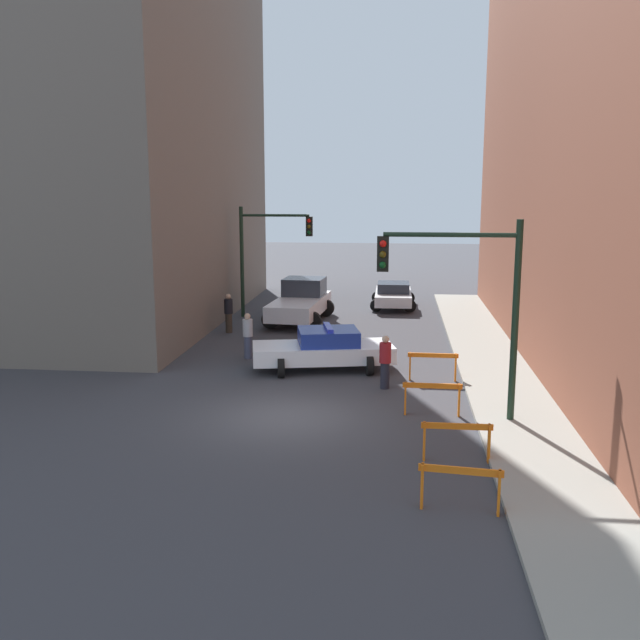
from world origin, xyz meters
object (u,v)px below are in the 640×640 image
(traffic_light_far, at_px, (265,246))
(barrier_mid, at_px, (457,435))
(barrier_front, at_px, (460,481))
(white_truck, at_px, (301,302))
(traffic_light_near, at_px, (470,290))
(pedestrian_corner, at_px, (229,313))
(barrier_corner, at_px, (433,362))
(pedestrian_sidewalk, at_px, (385,361))
(barrier_back, at_px, (432,393))
(parked_car_near, at_px, (393,295))
(pedestrian_crossing, at_px, (248,335))
(police_car, at_px, (324,349))

(traffic_light_far, bearing_deg, barrier_mid, -66.43)
(barrier_front, bearing_deg, white_truck, 106.48)
(traffic_light_near, bearing_deg, barrier_mid, -99.14)
(pedestrian_corner, relative_size, barrier_corner, 1.04)
(pedestrian_sidewalk, relative_size, barrier_mid, 1.04)
(white_truck, distance_m, barrier_back, 14.32)
(white_truck, relative_size, pedestrian_corner, 3.34)
(parked_car_near, bearing_deg, barrier_back, -86.47)
(pedestrian_crossing, bearing_deg, police_car, -52.54)
(pedestrian_crossing, relative_size, barrier_mid, 1.04)
(traffic_light_far, xyz_separation_m, pedestrian_sidewalk, (5.87, -11.61, -2.54))
(police_car, height_order, barrier_front, police_car)
(pedestrian_crossing, xyz_separation_m, barrier_mid, (6.70, -9.13, -0.24))
(traffic_light_far, relative_size, parked_car_near, 1.21)
(parked_car_near, relative_size, barrier_back, 2.69)
(parked_car_near, distance_m, pedestrian_crossing, 12.69)
(pedestrian_corner, bearing_deg, parked_car_near, -53.26)
(white_truck, relative_size, barrier_back, 3.46)
(white_truck, bearing_deg, pedestrian_sidewalk, -64.81)
(pedestrian_sidewalk, bearing_deg, barrier_front, 64.23)
(barrier_mid, bearing_deg, parked_car_near, 94.32)
(barrier_front, distance_m, barrier_back, 5.84)
(police_car, distance_m, barrier_mid, 8.69)
(pedestrian_crossing, relative_size, barrier_corner, 1.04)
(pedestrian_crossing, bearing_deg, barrier_back, -71.05)
(pedestrian_crossing, bearing_deg, white_truck, 54.78)
(pedestrian_crossing, xyz_separation_m, pedestrian_sidewalk, (4.99, -3.38, 0.00))
(traffic_light_far, height_order, pedestrian_corner, traffic_light_far)
(parked_car_near, bearing_deg, barrier_corner, -84.75)
(traffic_light_far, relative_size, pedestrian_crossing, 3.13)
(barrier_front, bearing_deg, parked_car_near, 93.52)
(white_truck, distance_m, barrier_corner, 11.19)
(barrier_corner, bearing_deg, barrier_mid, -88.23)
(traffic_light_far, height_order, barrier_corner, traffic_light_far)
(parked_car_near, relative_size, barrier_corner, 2.69)
(traffic_light_near, bearing_deg, barrier_back, 151.52)
(parked_car_near, xyz_separation_m, pedestrian_crossing, (-5.13, -11.60, 0.19))
(barrier_back, xyz_separation_m, barrier_corner, (0.18, 3.56, 0.00))
(white_truck, xyz_separation_m, barrier_front, (5.65, -19.09, -0.29))
(traffic_light_near, relative_size, pedestrian_corner, 3.13)
(pedestrian_corner, bearing_deg, pedestrian_crossing, -167.55)
(traffic_light_near, distance_m, pedestrian_crossing, 9.91)
(police_car, xyz_separation_m, pedestrian_corner, (-4.67, 5.81, 0.14))
(police_car, relative_size, parked_car_near, 1.16)
(traffic_light_near, xyz_separation_m, police_car, (-4.25, 5.01, -2.81))
(parked_car_near, xyz_separation_m, pedestrian_corner, (-6.91, -7.11, 0.19))
(pedestrian_corner, relative_size, pedestrian_sidewalk, 1.00)
(police_car, bearing_deg, barrier_front, -172.49)
(pedestrian_crossing, distance_m, pedestrian_corner, 4.83)
(pedestrian_corner, bearing_deg, barrier_back, -151.13)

